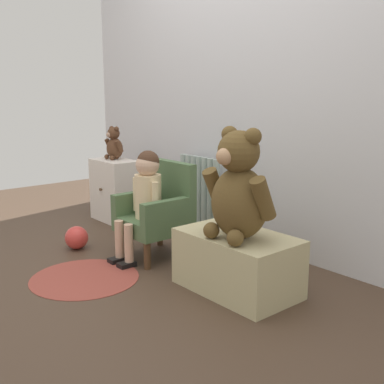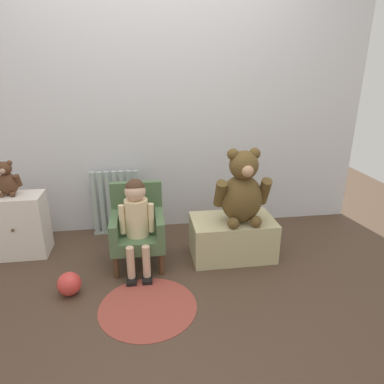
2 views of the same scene
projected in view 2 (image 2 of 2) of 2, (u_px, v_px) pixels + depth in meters
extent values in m
plane|color=#483527|center=(167.00, 293.00, 2.32)|extent=(6.00, 6.00, 0.00)
cube|color=silver|center=(154.00, 97.00, 2.93)|extent=(3.80, 0.05, 2.40)
cylinder|color=#A5B6AE|center=(95.00, 203.00, 3.04)|extent=(0.05, 0.05, 0.57)
cylinder|color=#A5B6AE|center=(102.00, 203.00, 3.05)|extent=(0.05, 0.05, 0.57)
cylinder|color=#A5B6AE|center=(109.00, 202.00, 3.06)|extent=(0.05, 0.05, 0.57)
cylinder|color=#A5B6AE|center=(116.00, 202.00, 3.07)|extent=(0.05, 0.05, 0.57)
cylinder|color=#A5B6AE|center=(123.00, 201.00, 3.08)|extent=(0.05, 0.05, 0.57)
cylinder|color=#A5B6AE|center=(130.00, 201.00, 3.09)|extent=(0.05, 0.05, 0.57)
cylinder|color=#A5B6AE|center=(137.00, 201.00, 3.09)|extent=(0.05, 0.05, 0.57)
cube|color=#A5B6AE|center=(119.00, 231.00, 3.17)|extent=(0.43, 0.05, 0.02)
cube|color=silver|center=(19.00, 225.00, 2.73)|extent=(0.42, 0.25, 0.51)
sphere|color=#4C3823|center=(13.00, 230.00, 2.59)|extent=(0.02, 0.02, 0.02)
cube|color=#4C6842|center=(138.00, 238.00, 2.60)|extent=(0.39, 0.40, 0.10)
cube|color=#4C6842|center=(137.00, 203.00, 2.69)|extent=(0.39, 0.06, 0.34)
cube|color=#4C6842|center=(115.00, 225.00, 2.54)|extent=(0.06, 0.40, 0.14)
cube|color=#4C6842|center=(160.00, 222.00, 2.59)|extent=(0.06, 0.40, 0.14)
cylinder|color=#4C331E|center=(116.00, 267.00, 2.47)|extent=(0.04, 0.04, 0.17)
cylinder|color=#4C331E|center=(162.00, 264.00, 2.52)|extent=(0.04, 0.04, 0.17)
cylinder|color=#4C331E|center=(119.00, 244.00, 2.79)|extent=(0.04, 0.04, 0.17)
cylinder|color=#4C331E|center=(159.00, 242.00, 2.83)|extent=(0.04, 0.04, 0.17)
cylinder|color=beige|center=(137.00, 217.00, 2.50)|extent=(0.17, 0.17, 0.28)
sphere|color=#D8AD8E|center=(135.00, 191.00, 2.43)|extent=(0.15, 0.15, 0.15)
sphere|color=#472D1E|center=(135.00, 189.00, 2.43)|extent=(0.14, 0.14, 0.14)
cylinder|color=#D8AD8E|center=(131.00, 263.00, 2.41)|extent=(0.06, 0.06, 0.24)
cube|color=black|center=(132.00, 281.00, 2.44)|extent=(0.07, 0.11, 0.03)
cylinder|color=#D8AD8E|center=(146.00, 261.00, 2.42)|extent=(0.06, 0.06, 0.24)
cube|color=black|center=(147.00, 279.00, 2.45)|extent=(0.07, 0.11, 0.03)
cylinder|color=beige|center=(122.00, 219.00, 2.47)|extent=(0.04, 0.04, 0.22)
cylinder|color=beige|center=(151.00, 218.00, 2.50)|extent=(0.04, 0.04, 0.22)
cube|color=#BFB383|center=(232.00, 237.00, 2.74)|extent=(0.65, 0.39, 0.32)
ellipsoid|color=brown|center=(241.00, 199.00, 2.59)|extent=(0.32, 0.27, 0.37)
sphere|color=brown|center=(244.00, 165.00, 2.49)|extent=(0.22, 0.22, 0.22)
sphere|color=tan|center=(248.00, 171.00, 2.40)|extent=(0.09, 0.09, 0.09)
sphere|color=brown|center=(233.00, 154.00, 2.46)|extent=(0.09, 0.09, 0.09)
sphere|color=brown|center=(255.00, 154.00, 2.48)|extent=(0.09, 0.09, 0.09)
cylinder|color=brown|center=(220.00, 194.00, 2.54)|extent=(0.08, 0.16, 0.23)
cylinder|color=brown|center=(264.00, 191.00, 2.58)|extent=(0.08, 0.16, 0.23)
sphere|color=brown|center=(233.00, 223.00, 2.52)|extent=(0.09, 0.09, 0.09)
sphere|color=brown|center=(256.00, 222.00, 2.55)|extent=(0.09, 0.09, 0.09)
ellipsoid|color=#523320|center=(8.00, 184.00, 2.63)|extent=(0.15, 0.13, 0.18)
sphere|color=#523320|center=(5.00, 168.00, 2.58)|extent=(0.10, 0.10, 0.10)
sphere|color=tan|center=(3.00, 171.00, 2.54)|extent=(0.04, 0.04, 0.04)
sphere|color=#523320|center=(9.00, 163.00, 2.58)|extent=(0.04, 0.04, 0.04)
cylinder|color=#523320|center=(18.00, 180.00, 2.63)|extent=(0.04, 0.08, 0.11)
sphere|color=#523320|center=(1.00, 195.00, 2.60)|extent=(0.04, 0.04, 0.04)
sphere|color=#523320|center=(13.00, 194.00, 2.61)|extent=(0.04, 0.04, 0.04)
cylinder|color=#994135|center=(148.00, 307.00, 2.19)|extent=(0.63, 0.63, 0.01)
sphere|color=#D33C36|center=(69.00, 284.00, 2.29)|extent=(0.16, 0.16, 0.16)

